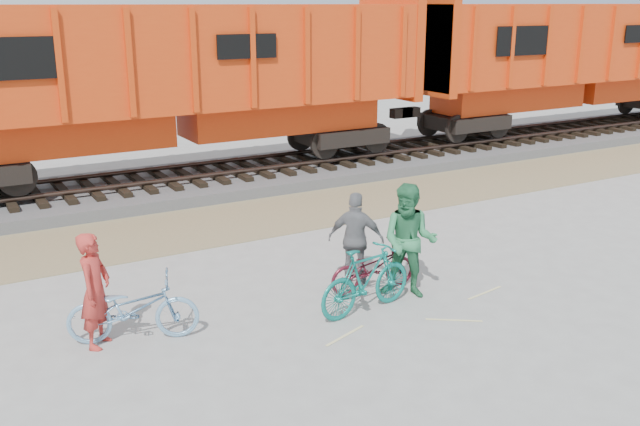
# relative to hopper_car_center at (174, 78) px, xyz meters

# --- Properties ---
(ground) EXTENTS (120.00, 120.00, 0.00)m
(ground) POSITION_rel_hopper_car_center_xyz_m (0.21, -9.00, -3.01)
(ground) COLOR #9E9E99
(ground) RESTS_ON ground
(gravel_strip) EXTENTS (120.00, 3.00, 0.02)m
(gravel_strip) POSITION_rel_hopper_car_center_xyz_m (0.21, -3.50, -3.00)
(gravel_strip) COLOR #98835E
(gravel_strip) RESTS_ON ground
(ballast_bed) EXTENTS (120.00, 4.00, 0.30)m
(ballast_bed) POSITION_rel_hopper_car_center_xyz_m (0.21, 0.00, -2.86)
(ballast_bed) COLOR slate
(ballast_bed) RESTS_ON ground
(track) EXTENTS (120.00, 2.60, 0.24)m
(track) POSITION_rel_hopper_car_center_xyz_m (0.21, 0.00, -2.53)
(track) COLOR black
(track) RESTS_ON ballast_bed
(hopper_car_center) EXTENTS (14.00, 3.13, 4.65)m
(hopper_car_center) POSITION_rel_hopper_car_center_xyz_m (0.00, 0.00, 0.00)
(hopper_car_center) COLOR black
(hopper_car_center) RESTS_ON track
(hopper_car_right) EXTENTS (14.00, 3.13, 4.65)m
(hopper_car_right) POSITION_rel_hopper_car_center_xyz_m (15.00, 0.00, 0.00)
(hopper_car_right) COLOR black
(hopper_car_right) RESTS_ON track
(bicycle_blue) EXTENTS (2.05, 1.27, 1.02)m
(bicycle_blue) POSITION_rel_hopper_car_center_xyz_m (-3.60, -8.33, -2.50)
(bicycle_blue) COLOR #75A6CC
(bicycle_blue) RESTS_ON ground
(bicycle_teal) EXTENTS (1.93, 0.80, 1.13)m
(bicycle_teal) POSITION_rel_hopper_car_center_xyz_m (-0.02, -9.20, -2.44)
(bicycle_teal) COLOR #0E7166
(bicycle_teal) RESTS_ON ground
(bicycle_maroon) EXTENTS (1.67, 0.69, 0.86)m
(bicycle_maroon) POSITION_rel_hopper_car_center_xyz_m (0.57, -8.52, -2.58)
(bicycle_maroon) COLOR #511421
(bicycle_maroon) RESTS_ON ground
(person_solo) EXTENTS (0.71, 0.76, 1.74)m
(person_solo) POSITION_rel_hopper_car_center_xyz_m (-4.10, -8.23, -2.13)
(person_solo) COLOR #B02D27
(person_solo) RESTS_ON ground
(person_man) EXTENTS (1.22, 1.22, 1.99)m
(person_man) POSITION_rel_hopper_car_center_xyz_m (0.98, -9.00, -2.01)
(person_man) COLOR #2D764A
(person_man) RESTS_ON ground
(person_woman) EXTENTS (1.02, 0.98, 1.71)m
(person_woman) POSITION_rel_hopper_car_center_xyz_m (0.47, -8.12, -2.15)
(person_woman) COLOR slate
(person_woman) RESTS_ON ground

